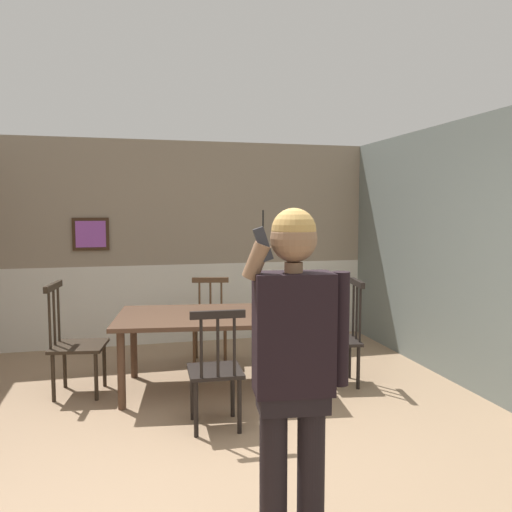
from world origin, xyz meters
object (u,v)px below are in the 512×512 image
(dining_table, at_px, (212,322))
(person_figure, at_px, (294,359))
(chair_opposite_corner, at_px, (216,370))
(chair_at_table_head, at_px, (74,342))
(chair_near_window, at_px, (210,322))
(chair_by_doorway, at_px, (342,337))

(dining_table, bearing_deg, person_figure, -89.90)
(chair_opposite_corner, bearing_deg, dining_table, 84.86)
(person_figure, bearing_deg, chair_at_table_head, -57.93)
(chair_near_window, height_order, chair_by_doorway, chair_by_doorway)
(person_figure, bearing_deg, dining_table, -83.49)
(dining_table, xyz_separation_m, person_figure, (0.00, -2.50, 0.35))
(chair_near_window, distance_m, chair_at_table_head, 1.59)
(chair_near_window, xyz_separation_m, person_figure, (-0.12, -3.41, 0.55))
(chair_near_window, xyz_separation_m, chair_at_table_head, (-1.41, -0.74, 0.04))
(chair_near_window, distance_m, person_figure, 3.46)
(dining_table, relative_size, chair_near_window, 2.03)
(chair_by_doorway, height_order, chair_at_table_head, chair_at_table_head)
(dining_table, relative_size, person_figure, 1.10)
(dining_table, distance_m, person_figure, 2.52)
(chair_near_window, relative_size, chair_at_table_head, 0.90)
(chair_at_table_head, height_order, chair_opposite_corner, chair_at_table_head)
(dining_table, height_order, chair_by_doorway, chair_by_doorway)
(chair_by_doorway, distance_m, person_figure, 2.70)
(chair_at_table_head, distance_m, chair_opposite_corner, 1.59)
(dining_table, relative_size, chair_at_table_head, 1.82)
(chair_near_window, distance_m, chair_opposite_corner, 1.84)
(chair_near_window, height_order, person_figure, person_figure)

